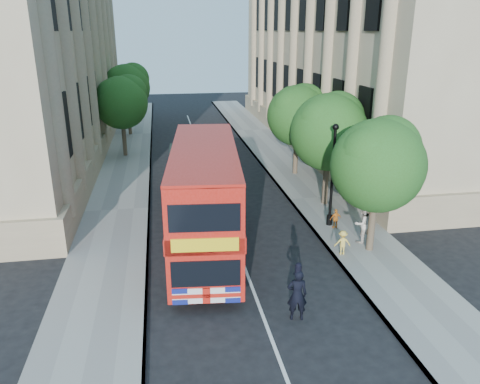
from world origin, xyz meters
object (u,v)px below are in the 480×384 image
double_decker_bus (205,197)px  box_van (186,172)px  police_constable (297,295)px  woman_pedestrian (363,223)px  lamp_post (332,180)px

double_decker_bus → box_van: (-0.39, 8.42, -1.34)m
double_decker_bus → police_constable: size_ratio=5.49×
double_decker_bus → woman_pedestrian: size_ratio=5.61×
double_decker_bus → police_constable: bearing=-60.7°
double_decker_bus → police_constable: double_decker_bus is taller
box_van → woman_pedestrian: box_van is taller
lamp_post → box_van: lamp_post is taller
lamp_post → police_constable: lamp_post is taller
lamp_post → police_constable: 8.55m
double_decker_bus → box_van: 8.54m
double_decker_bus → box_van: bearing=98.4°
lamp_post → box_van: (-6.80, 6.75, -1.25)m
double_decker_bus → box_van: double_decker_bus is taller
woman_pedestrian → lamp_post: bearing=-87.5°
police_constable → double_decker_bus: bearing=-58.1°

